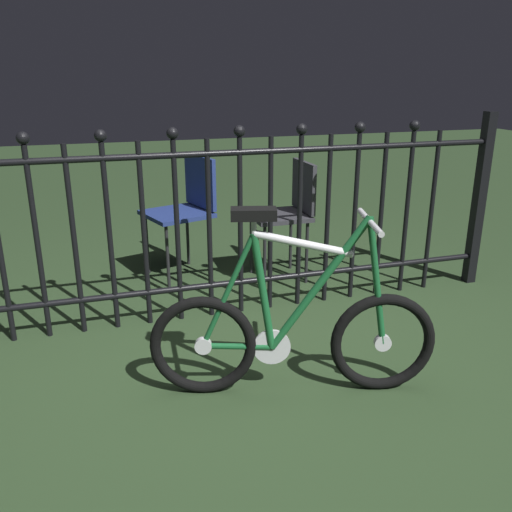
# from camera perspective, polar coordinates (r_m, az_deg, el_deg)

# --- Properties ---
(ground_plane) EXTENTS (20.00, 20.00, 0.00)m
(ground_plane) POSITION_cam_1_polar(r_m,az_deg,el_deg) (2.89, 0.46, -11.84)
(ground_plane) COLOR #273B21
(iron_fence) EXTENTS (3.79, 0.07, 1.23)m
(iron_fence) POSITION_cam_1_polar(r_m,az_deg,el_deg) (3.28, -5.14, 3.75)
(iron_fence) COLOR black
(iron_fence) RESTS_ON ground
(bicycle) EXTENTS (1.32, 0.49, 0.92)m
(bicycle) POSITION_cam_1_polar(r_m,az_deg,el_deg) (2.57, 3.97, -8.15)
(bicycle) COLOR black
(bicycle) RESTS_ON ground
(chair_navy) EXTENTS (0.55, 0.55, 0.89)m
(chair_navy) POSITION_cam_1_polar(r_m,az_deg,el_deg) (4.05, -7.37, 5.52)
(chair_navy) COLOR black
(chair_navy) RESTS_ON ground
(chair_charcoal) EXTENTS (0.41, 0.40, 0.87)m
(chair_charcoal) POSITION_cam_1_polar(r_m,az_deg,el_deg) (3.95, 3.51, 5.17)
(chair_charcoal) COLOR black
(chair_charcoal) RESTS_ON ground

